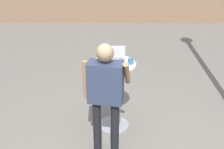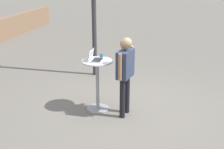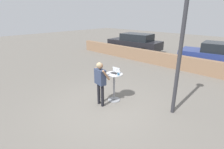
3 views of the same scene
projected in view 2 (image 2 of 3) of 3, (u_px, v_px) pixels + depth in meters
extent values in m
plane|color=slate|center=(129.00, 110.00, 6.60)|extent=(50.00, 50.00, 0.00)
cylinder|color=gray|center=(98.00, 108.00, 6.65)|extent=(0.48, 0.48, 0.03)
cylinder|color=gray|center=(98.00, 86.00, 6.47)|extent=(0.07, 0.07, 1.03)
cylinder|color=#B7B7BC|center=(97.00, 61.00, 6.28)|extent=(0.63, 0.63, 0.02)
cube|color=#B7BABF|center=(97.00, 60.00, 6.28)|extent=(0.34, 0.24, 0.02)
cube|color=black|center=(97.00, 60.00, 6.27)|extent=(0.30, 0.19, 0.00)
cube|color=#B7BABF|center=(91.00, 55.00, 6.27)|extent=(0.34, 0.06, 0.20)
cube|color=white|center=(91.00, 55.00, 6.27)|extent=(0.31, 0.04, 0.18)
cylinder|color=#336084|center=(101.00, 56.00, 6.47)|extent=(0.07, 0.07, 0.09)
torus|color=#336084|center=(102.00, 55.00, 6.51)|extent=(0.04, 0.01, 0.04)
cylinder|color=black|center=(122.00, 99.00, 6.17)|extent=(0.11, 0.11, 0.82)
cylinder|color=black|center=(127.00, 94.00, 6.37)|extent=(0.11, 0.11, 0.82)
cube|color=#2D3851|center=(125.00, 64.00, 6.04)|extent=(0.47, 0.29, 0.54)
sphere|color=#936B4C|center=(126.00, 44.00, 5.90)|extent=(0.21, 0.21, 0.21)
sphere|color=#9E8966|center=(127.00, 43.00, 5.88)|extent=(0.20, 0.20, 0.20)
cylinder|color=#936B4C|center=(120.00, 67.00, 5.81)|extent=(0.07, 0.07, 0.52)
cylinder|color=#936B4C|center=(127.00, 54.00, 6.25)|extent=(0.12, 0.32, 0.40)
cylinder|color=#2D2D33|center=(94.00, 7.00, 8.04)|extent=(0.12, 0.12, 3.71)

